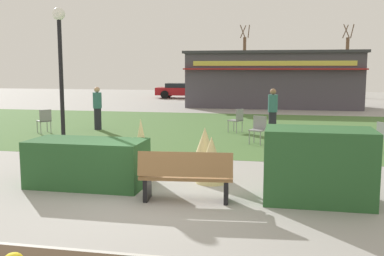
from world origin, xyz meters
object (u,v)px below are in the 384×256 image
(trash_bin, at_px, (308,180))
(parked_car_west_slot, at_px, (182,90))
(cafe_chair_north, at_px, (237,119))
(tree_left_bg, at_px, (347,65))
(tree_right_bg, at_px, (244,64))
(cafe_chair_east, at_px, (45,119))
(lamppost_mid, at_px, (61,62))
(cafe_chair_center, at_px, (258,127))
(person_standing, at_px, (97,108))
(food_kiosk, at_px, (273,79))
(person_strolling, at_px, (273,112))
(park_bench, at_px, (186,176))

(trash_bin, xyz_separation_m, parked_car_west_slot, (-8.42, 27.09, 0.22))
(cafe_chair_north, relative_size, parked_car_west_slot, 0.21)
(tree_left_bg, bearing_deg, tree_right_bg, 174.12)
(cafe_chair_east, xyz_separation_m, tree_left_bg, (13.86, 24.21, 2.10))
(trash_bin, bearing_deg, lamppost_mid, 149.85)
(cafe_chair_center, relative_size, person_standing, 0.53)
(cafe_chair_east, bearing_deg, cafe_chair_center, -5.64)
(cafe_chair_north, relative_size, tree_left_bg, 0.15)
(lamppost_mid, distance_m, food_kiosk, 17.17)
(cafe_chair_east, bearing_deg, tree_left_bg, 60.22)
(food_kiosk, bearing_deg, tree_right_bg, 103.03)
(trash_bin, height_order, person_strolling, person_strolling)
(cafe_chair_east, distance_m, tree_right_bg, 25.74)
(trash_bin, distance_m, cafe_chair_center, 6.36)
(lamppost_mid, xyz_separation_m, food_kiosk, (5.70, 16.17, -0.88))
(cafe_chair_center, bearing_deg, parked_car_west_slot, 109.08)
(cafe_chair_center, bearing_deg, trash_bin, -79.04)
(trash_bin, bearing_deg, food_kiosk, 93.12)
(trash_bin, relative_size, tree_left_bg, 0.14)
(cafe_chair_center, height_order, parked_car_west_slot, parked_car_west_slot)
(person_strolling, bearing_deg, cafe_chair_east, 43.77)
(person_standing, bearing_deg, cafe_chair_center, -155.13)
(lamppost_mid, xyz_separation_m, cafe_chair_center, (5.59, 2.30, -2.08))
(food_kiosk, height_order, tree_left_bg, tree_left_bg)
(food_kiosk, relative_size, tree_left_bg, 1.78)
(person_strolling, bearing_deg, tree_left_bg, -67.59)
(trash_bin, distance_m, person_standing, 11.28)
(park_bench, height_order, tree_right_bg, tree_right_bg)
(parked_car_west_slot, xyz_separation_m, tree_right_bg, (4.54, 5.03, 2.07))
(trash_bin, distance_m, person_strolling, 8.25)
(park_bench, distance_m, lamppost_mid, 6.67)
(tree_left_bg, bearing_deg, lamppost_mid, -112.84)
(lamppost_mid, bearing_deg, parked_car_west_slot, 94.00)
(person_strolling, height_order, parked_car_west_slot, person_strolling)
(lamppost_mid, height_order, cafe_chair_center, lamppost_mid)
(lamppost_mid, bearing_deg, tree_right_bg, 84.07)
(park_bench, height_order, lamppost_mid, lamppost_mid)
(trash_bin, relative_size, cafe_chair_north, 0.95)
(food_kiosk, relative_size, tree_right_bg, 1.73)
(park_bench, xyz_separation_m, person_strolling, (1.35, 8.54, 0.38))
(lamppost_mid, relative_size, tree_right_bg, 0.67)
(trash_bin, distance_m, tree_left_bg, 31.67)
(park_bench, xyz_separation_m, food_kiosk, (1.06, 20.47, 1.25))
(person_strolling, xyz_separation_m, tree_right_bg, (-3.06, 23.93, 1.86))
(person_standing, bearing_deg, tree_right_bg, -56.06)
(trash_bin, height_order, person_standing, person_standing)
(person_strolling, relative_size, parked_car_west_slot, 0.39)
(tree_left_bg, bearing_deg, park_bench, -102.24)
(trash_bin, distance_m, cafe_chair_north, 8.89)
(tree_right_bg, bearing_deg, park_bench, -86.98)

